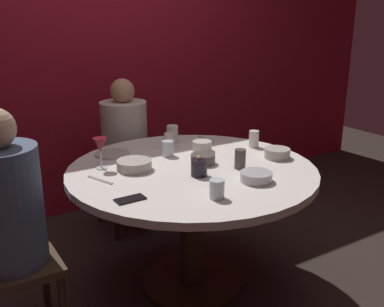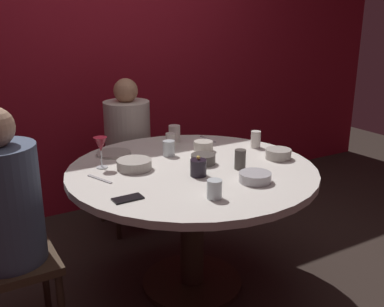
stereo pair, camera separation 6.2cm
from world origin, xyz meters
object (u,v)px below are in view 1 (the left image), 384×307
object	(u,v)px
bowl_salad_center	(277,153)
seated_diner_back	(125,138)
bowl_small_white	(202,146)
bowl_rice_portion	(203,159)
bowl_sauce_side	(134,165)
cup_by_left_diner	(168,148)
bowl_serving_large	(256,177)
cup_far_edge	(169,141)
dinner_plate	(112,154)
seated_diner_left	(5,209)
cup_center_front	(217,189)
cup_beside_wine	(172,134)
cup_near_candle	(254,139)
cell_phone	(130,199)
wine_glass	(100,146)
candle_holder	(199,168)
dining_table	(192,192)
cup_by_right_diner	(240,159)

from	to	relation	value
bowl_salad_center	seated_diner_back	bearing A→B (deg)	116.09
bowl_small_white	bowl_rice_portion	world-z (taller)	bowl_small_white
seated_diner_back	bowl_salad_center	bearing A→B (deg)	26.09
bowl_small_white	bowl_sauce_side	bearing A→B (deg)	-168.93
bowl_small_white	bowl_sauce_side	size ratio (longest dim) A/B	0.63
cup_by_left_diner	bowl_serving_large	bearing A→B (deg)	-73.85
bowl_serving_large	cup_far_edge	size ratio (longest dim) A/B	1.74
dinner_plate	seated_diner_back	bearing A→B (deg)	59.03
bowl_sauce_side	bowl_rice_portion	distance (m)	0.39
seated_diner_left	bowl_rice_portion	world-z (taller)	seated_diner_left
cup_center_front	cup_beside_wine	distance (m)	0.97
bowl_small_white	cup_near_candle	size ratio (longest dim) A/B	1.13
seated_diner_back	bowl_serving_large	xyz separation A→B (m)	(0.16, -1.29, 0.07)
bowl_sauce_side	cell_phone	bearing A→B (deg)	-117.58
dinner_plate	bowl_sauce_side	xyz separation A→B (m)	(0.00, -0.31, 0.02)
seated_diner_back	cup_near_candle	xyz separation A→B (m)	(0.55, -0.81, 0.10)
bowl_serving_large	wine_glass	bearing A→B (deg)	134.82
candle_holder	dinner_plate	bearing A→B (deg)	113.50
bowl_rice_portion	bowl_small_white	bearing A→B (deg)	57.91
wine_glass	bowl_rice_portion	size ratio (longest dim) A/B	1.26
dining_table	cup_beside_wine	world-z (taller)	cup_beside_wine
dinner_plate	bowl_rice_portion	world-z (taller)	bowl_rice_portion
cup_center_front	wine_glass	bearing A→B (deg)	114.23
seated_diner_left	candle_holder	world-z (taller)	seated_diner_left
bowl_serving_large	cup_by_right_diner	world-z (taller)	cup_by_right_diner
wine_glass	bowl_serving_large	size ratio (longest dim) A/B	1.07
bowl_rice_portion	cup_center_front	distance (m)	0.50
cup_beside_wine	cup_near_candle	bearing A→B (deg)	-44.03
cell_phone	cup_beside_wine	xyz separation A→B (m)	(0.64, 0.74, 0.05)
cup_near_candle	cup_center_front	xyz separation A→B (m)	(-0.68, -0.55, -0.01)
wine_glass	dinner_plate	size ratio (longest dim) A/B	0.84
seated_diner_back	dinner_plate	xyz separation A→B (m)	(-0.29, -0.49, 0.06)
candle_holder	dinner_plate	xyz separation A→B (m)	(-0.25, 0.58, -0.04)
dinner_plate	bowl_sauce_side	bearing A→B (deg)	-89.78
seated_diner_back	bowl_salad_center	size ratio (longest dim) A/B	7.53
cup_center_front	cup_beside_wine	bearing A→B (deg)	72.60
bowl_sauce_side	dining_table	bearing A→B (deg)	-24.27
cup_near_candle	cup_center_front	world-z (taller)	cup_near_candle
bowl_sauce_side	cup_by_right_diner	bearing A→B (deg)	-29.66
cup_near_candle	cup_by_right_diner	bearing A→B (deg)	-139.63
bowl_serving_large	cup_far_edge	bearing A→B (deg)	96.57
bowl_sauce_side	cup_by_right_diner	world-z (taller)	cup_by_right_diner
wine_glass	bowl_sauce_side	size ratio (longest dim) A/B	0.92
dinner_plate	cup_far_edge	size ratio (longest dim) A/B	2.21
seated_diner_back	cell_phone	bearing A→B (deg)	-22.50
cup_far_edge	cup_by_left_diner	bearing A→B (deg)	-121.92
cup_center_front	cup_near_candle	bearing A→B (deg)	39.24
dining_table	dinner_plate	xyz separation A→B (m)	(-0.29, 0.44, 0.15)
bowl_salad_center	cup_by_right_diner	distance (m)	0.31
seated_diner_left	cup_far_edge	size ratio (longest dim) A/B	12.67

